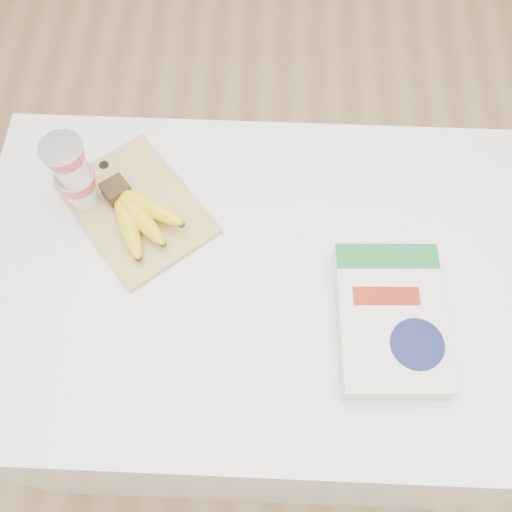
{
  "coord_description": "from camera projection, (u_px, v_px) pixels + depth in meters",
  "views": [
    {
      "loc": [
        0.02,
        -0.44,
        1.8
      ],
      "look_at": [
        0.0,
        0.02,
        0.86
      ],
      "focal_mm": 40.0,
      "sensor_mm": 36.0,
      "label": 1
    }
  ],
  "objects": [
    {
      "name": "cereal_box",
      "position": [
        390.0,
        320.0,
        1.01
      ],
      "size": [
        0.2,
        0.28,
        0.06
      ],
      "rotation": [
        0.0,
        0.0,
        0.04
      ],
      "color": "white",
      "rests_on": "table"
    },
    {
      "name": "bananas",
      "position": [
        137.0,
        214.0,
        1.09
      ],
      "size": [
        0.18,
        0.19,
        0.06
      ],
      "color": "#382816",
      "rests_on": "cutting_board"
    },
    {
      "name": "room",
      "position": [
        251.0,
        66.0,
        0.6
      ],
      "size": [
        4.0,
        4.0,
        4.0
      ],
      "color": "tan",
      "rests_on": "ground"
    },
    {
      "name": "cutting_board",
      "position": [
        137.0,
        209.0,
        1.14
      ],
      "size": [
        0.35,
        0.36,
        0.01
      ],
      "primitive_type": "cube",
      "rotation": [
        0.0,
        0.0,
        0.69
      ],
      "color": "#D4B774",
      "rests_on": "table"
    },
    {
      "name": "yogurt_stack",
      "position": [
        73.0,
        174.0,
        1.05
      ],
      "size": [
        0.08,
        0.08,
        0.18
      ],
      "color": "white",
      "rests_on": "cutting_board"
    },
    {
      "name": "table",
      "position": [
        254.0,
        339.0,
        1.45
      ],
      "size": [
        1.09,
        0.73,
        0.82
      ],
      "primitive_type": "cube",
      "color": "white",
      "rests_on": "ground"
    }
  ]
}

